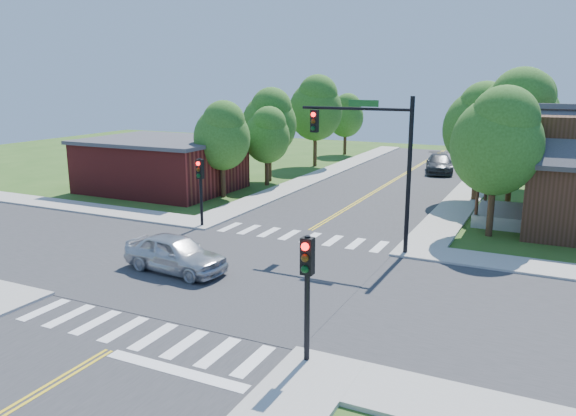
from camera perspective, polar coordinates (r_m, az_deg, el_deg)
The scene contains 25 objects.
ground at distance 23.57m, azimuth -5.09°, elevation -6.72°, with size 100.00×100.00×0.00m, color #2C5219.
road_ns at distance 23.56m, azimuth -5.09°, elevation -6.68°, with size 10.00×90.00×0.04m, color #2D2D30.
road_ew at distance 23.56m, azimuth -5.09°, elevation -6.67°, with size 90.00×10.00×0.04m, color #2D2D30.
intersection_patch at distance 23.57m, azimuth -5.09°, elevation -6.72°, with size 10.20×10.20×0.06m, color #2D2D30.
sidewalk_nw at distance 44.92m, azimuth -12.15°, elevation 2.67°, with size 40.00×40.00×0.14m.
crosswalk_north at distance 28.78m, azimuth 1.23°, elevation -2.89°, with size 8.85×2.00×0.01m.
crosswalk_south at distance 18.91m, azimuth -14.96°, elevation -12.15°, with size 8.85×2.00×0.01m.
centerline at distance 23.55m, azimuth -5.10°, elevation -6.62°, with size 0.30×90.00×0.01m.
stop_bar at distance 16.54m, azimuth -11.35°, elevation -15.99°, with size 4.60×0.45×0.09m, color white.
signal_mast_ne at distance 25.90m, azimuth 8.65°, elevation 6.03°, with size 5.30×0.42×7.20m.
signal_pole_se at distance 15.53m, azimuth 1.94°, elevation -6.91°, with size 0.34×0.42×3.80m.
signal_pole_nw at distance 30.38m, azimuth -8.91°, elevation 2.87°, with size 0.34×0.42×3.80m.
building_nw at distance 41.61m, azimuth -12.71°, elevation 4.37°, with size 10.40×8.40×3.73m.
tree_e_a at distance 29.88m, azimuth 20.59°, elevation 6.59°, with size 4.50×4.28×7.65m.
tree_e_b at distance 36.99m, azimuth 22.20°, elevation 8.56°, with size 5.08×4.82×8.63m.
tree_e_c at distance 44.62m, azimuth 22.91°, elevation 9.04°, with size 5.03×4.78×8.55m.
tree_e_d at distance 54.44m, azimuth 23.34°, elevation 8.64°, with size 4.26×4.04×7.24m.
tree_w_a at distance 38.02m, azimuth -6.68°, elevation 7.45°, with size 3.85×3.66×6.55m.
tree_w_b at distance 43.76m, azimuth -1.86°, elevation 8.91°, with size 4.29×4.08×7.30m.
tree_w_c at distance 51.42m, azimuth 2.87°, elevation 10.25°, with size 4.88×4.63×8.29m.
tree_w_d at distance 59.88m, azimuth 5.92°, elevation 9.43°, with size 3.78×3.59×6.43m.
tree_house at distance 38.32m, azimuth 18.98°, elevation 8.11°, with size 4.59×4.36×7.80m.
tree_bldg at distance 42.11m, azimuth -2.11°, elevation 7.54°, with size 3.50×3.33×5.96m.
car_silver at distance 23.94m, azimuth -11.37°, elevation -4.62°, with size 4.81×2.34×1.58m, color silver.
car_dgrey at distance 49.76m, azimuth 15.12°, elevation 4.33°, with size 3.26×5.66×1.54m, color #313336.
Camera 1 is at (11.47, -18.98, 7.97)m, focal length 35.00 mm.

